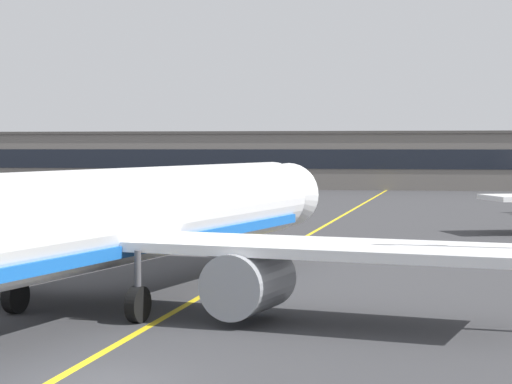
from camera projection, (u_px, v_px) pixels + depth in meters
ground_plane at (104, 381)px, 26.31m from camera, size 400.00×400.00×0.00m
taxiway_centreline at (270, 257)px, 55.89m from camera, size 8.43×179.83×0.01m
airliner_foreground at (101, 222)px, 37.63m from camera, size 32.27×41.09×11.65m
terminal_building at (332, 160)px, 147.80m from camera, size 147.86×12.40×8.49m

